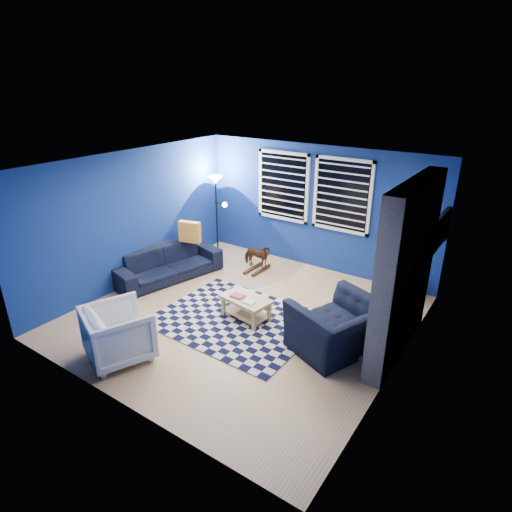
{
  "coord_description": "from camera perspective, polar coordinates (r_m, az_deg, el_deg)",
  "views": [
    {
      "loc": [
        3.65,
        -4.97,
        3.68
      ],
      "look_at": [
        0.05,
        0.3,
        0.99
      ],
      "focal_mm": 30.0,
      "sensor_mm": 36.0,
      "label": 1
    }
  ],
  "objects": [
    {
      "name": "throw_pillow",
      "position": [
        8.6,
        -8.83,
        3.2
      ],
      "size": [
        0.46,
        0.24,
        0.42
      ],
      "primitive_type": "cube",
      "rotation": [
        0.0,
        0.0,
        0.26
      ],
      "color": "gold",
      "rests_on": "sofa"
    },
    {
      "name": "coffee_table",
      "position": [
        6.97,
        -1.37,
        -6.36
      ],
      "size": [
        0.87,
        0.58,
        0.41
      ],
      "rotation": [
        0.0,
        0.0,
        -0.15
      ],
      "color": "tan",
      "rests_on": "rug"
    },
    {
      "name": "armchair_bent",
      "position": [
        6.32,
        -17.86,
        -9.77
      ],
      "size": [
        1.11,
        1.12,
        0.78
      ],
      "primitive_type": "imported",
      "rotation": [
        0.0,
        0.0,
        2.74
      ],
      "color": "gray",
      "rests_on": "floor"
    },
    {
      "name": "window_right",
      "position": [
        8.32,
        11.39,
        7.9
      ],
      "size": [
        1.17,
        0.06,
        1.42
      ],
      "color": "black",
      "rests_on": "wall_back"
    },
    {
      "name": "sofa",
      "position": [
        8.54,
        -11.79,
        -0.93
      ],
      "size": [
        2.27,
        1.33,
        0.62
      ],
      "primitive_type": "imported",
      "rotation": [
        0.0,
        0.0,
        1.32
      ],
      "color": "black",
      "rests_on": "floor"
    },
    {
      "name": "tv",
      "position": [
        7.43,
        23.28,
        3.06
      ],
      "size": [
        0.07,
        1.0,
        0.58
      ],
      "color": "black",
      "rests_on": "wall_right"
    },
    {
      "name": "rug",
      "position": [
        7.07,
        -2.59,
        -8.47
      ],
      "size": [
        2.53,
        2.03,
        0.02
      ],
      "primitive_type": "cube",
      "rotation": [
        0.0,
        0.0,
        -0.01
      ],
      "color": "black",
      "rests_on": "floor"
    },
    {
      "name": "window_left",
      "position": [
        8.89,
        3.62,
        9.24
      ],
      "size": [
        1.17,
        0.06,
        1.42
      ],
      "color": "black",
      "rests_on": "wall_back"
    },
    {
      "name": "wall_back",
      "position": [
        8.66,
        7.98,
        6.32
      ],
      "size": [
        5.0,
        0.0,
        5.0
      ],
      "primitive_type": "plane",
      "rotation": [
        1.57,
        0.0,
        0.0
      ],
      "color": "navy",
      "rests_on": "floor"
    },
    {
      "name": "cabinet",
      "position": [
        8.2,
        18.31,
        -3.2
      ],
      "size": [
        0.6,
        0.45,
        0.54
      ],
      "rotation": [
        0.0,
        0.0,
        -0.18
      ],
      "color": "tan",
      "rests_on": "floor"
    },
    {
      "name": "fireplace",
      "position": [
        6.15,
        19.18,
        -2.35
      ],
      "size": [
        0.65,
        2.0,
        2.5
      ],
      "color": "gray",
      "rests_on": "floor"
    },
    {
      "name": "wall_right",
      "position": [
        5.65,
        19.18,
        -3.99
      ],
      "size": [
        0.0,
        5.0,
        5.0
      ],
      "primitive_type": "plane",
      "rotation": [
        1.57,
        0.0,
        -1.57
      ],
      "color": "navy",
      "rests_on": "floor"
    },
    {
      "name": "wall_left",
      "position": [
        8.27,
        -16.05,
        4.84
      ],
      "size": [
        0.0,
        5.0,
        5.0
      ],
      "primitive_type": "plane",
      "rotation": [
        1.57,
        0.0,
        1.57
      ],
      "color": "navy",
      "rests_on": "floor"
    },
    {
      "name": "floor",
      "position": [
        7.18,
        -1.72,
        -8.0
      ],
      "size": [
        5.0,
        5.0,
        0.0
      ],
      "primitive_type": "plane",
      "color": "tan",
      "rests_on": "ground"
    },
    {
      "name": "ceiling",
      "position": [
        6.28,
        -1.99,
        11.99
      ],
      "size": [
        5.0,
        5.0,
        0.0
      ],
      "primitive_type": "plane",
      "rotation": [
        3.14,
        0.0,
        0.0
      ],
      "color": "white",
      "rests_on": "wall_back"
    },
    {
      "name": "rocking_horse",
      "position": [
        8.64,
        0.13,
        -0.02
      ],
      "size": [
        0.38,
        0.64,
        0.51
      ],
      "primitive_type": "imported",
      "rotation": [
        0.0,
        0.0,
        1.75
      ],
      "color": "#422015",
      "rests_on": "floor"
    },
    {
      "name": "floor_lamp",
      "position": [
        9.33,
        -5.31,
        8.64
      ],
      "size": [
        0.47,
        0.29,
        1.72
      ],
      "color": "black",
      "rests_on": "floor"
    },
    {
      "name": "armchair_big",
      "position": [
        6.27,
        10.75,
        -9.29
      ],
      "size": [
        1.5,
        1.42,
        0.78
      ],
      "primitive_type": "imported",
      "rotation": [
        0.0,
        0.0,
        -1.96
      ],
      "color": "black",
      "rests_on": "floor"
    }
  ]
}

